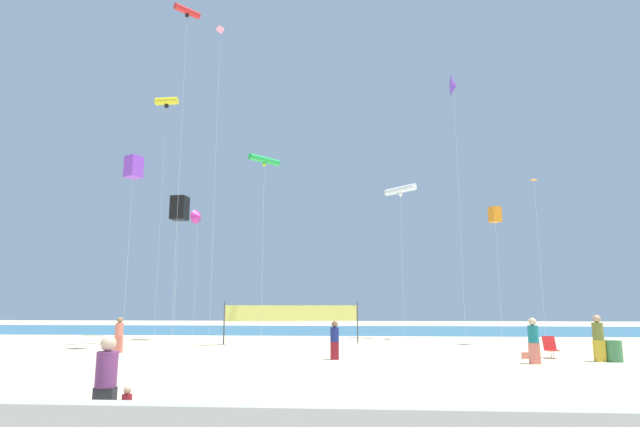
% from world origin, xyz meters
% --- Properties ---
extents(ground_plane, '(120.00, 120.00, 0.00)m').
position_xyz_m(ground_plane, '(0.00, 0.00, 0.00)').
color(ground_plane, beige).
extents(ocean_band, '(120.00, 20.00, 0.01)m').
position_xyz_m(ocean_band, '(0.00, 31.12, 0.00)').
color(ocean_band, teal).
rests_on(ocean_band, ground).
extents(mother_figure, '(0.37, 0.37, 1.62)m').
position_xyz_m(mother_figure, '(-3.00, -8.30, 0.86)').
color(mother_figure, '#2D2D33').
rests_on(mother_figure, ground).
extents(toddler_figure, '(0.17, 0.17, 0.76)m').
position_xyz_m(toddler_figure, '(-2.57, -8.36, 0.40)').
color(toddler_figure, '#99B28C').
rests_on(toddler_figure, ground).
extents(beachgoer_olive_shirt, '(0.41, 0.41, 1.79)m').
position_xyz_m(beachgoer_olive_shirt, '(10.75, 4.29, 0.96)').
color(beachgoer_olive_shirt, gold).
rests_on(beachgoer_olive_shirt, ground).
extents(beachgoer_coral_shirt, '(0.37, 0.37, 1.63)m').
position_xyz_m(beachgoer_coral_shirt, '(-9.80, 6.57, 0.87)').
color(beachgoer_coral_shirt, '#EA7260').
rests_on(beachgoer_coral_shirt, ground).
extents(beachgoer_navy_shirt, '(0.35, 0.35, 1.54)m').
position_xyz_m(beachgoer_navy_shirt, '(0.38, 4.23, 0.82)').
color(beachgoer_navy_shirt, maroon).
rests_on(beachgoer_navy_shirt, ground).
extents(beachgoer_teal_shirt, '(0.39, 0.39, 1.70)m').
position_xyz_m(beachgoer_teal_shirt, '(7.93, 3.21, 0.91)').
color(beachgoer_teal_shirt, '#EA7260').
rests_on(beachgoer_teal_shirt, ground).
extents(folding_beach_chair, '(0.52, 0.65, 0.89)m').
position_xyz_m(folding_beach_chair, '(9.36, 5.62, 0.47)').
color(folding_beach_chair, red).
rests_on(folding_beach_chair, ground).
extents(trash_barrel, '(0.59, 0.59, 0.82)m').
position_xyz_m(trash_barrel, '(11.27, 4.23, 0.41)').
color(trash_barrel, '#3F7F4C').
rests_on(trash_barrel, ground).
extents(volleyball_net, '(7.64, 1.57, 2.40)m').
position_xyz_m(volleyball_net, '(-2.53, 12.96, 1.63)').
color(volleyball_net, '#4C4C51').
rests_on(volleyball_net, ground).
extents(beach_handbag, '(0.33, 0.16, 0.26)m').
position_xyz_m(beach_handbag, '(8.22, 5.22, 0.13)').
color(beach_handbag, '#EA7260').
rests_on(beach_handbag, ground).
extents(kite_yellow_tube, '(1.74, 0.65, 17.94)m').
position_xyz_m(kite_yellow_tube, '(-13.22, 19.34, 17.59)').
color(kite_yellow_tube, silver).
rests_on(kite_yellow_tube, ground).
extents(kite_magenta_delta, '(0.93, 1.10, 8.95)m').
position_xyz_m(kite_magenta_delta, '(-10.08, 18.38, 8.44)').
color(kite_magenta_delta, silver).
rests_on(kite_magenta_delta, ground).
extents(kite_green_tube, '(1.66, 1.80, 10.63)m').
position_xyz_m(kite_green_tube, '(-3.98, 11.19, 10.41)').
color(kite_green_tube, silver).
rests_on(kite_green_tube, ground).
extents(kite_red_tube, '(1.39, 1.52, 20.23)m').
position_xyz_m(kite_red_tube, '(-8.96, 11.14, 19.92)').
color(kite_red_tube, silver).
rests_on(kite_red_tube, ground).
extents(kite_orange_diamond, '(0.64, 0.65, 10.05)m').
position_xyz_m(kite_orange_diamond, '(12.37, 15.15, 9.71)').
color(kite_orange_diamond, silver).
rests_on(kite_orange_diamond, ground).
extents(kite_pink_diamond, '(0.42, 0.41, 18.44)m').
position_xyz_m(kite_pink_diamond, '(-6.61, 10.40, 17.04)').
color(kite_pink_diamond, silver).
rests_on(kite_pink_diamond, ground).
extents(kite_white_tube, '(2.16, 2.15, 10.39)m').
position_xyz_m(kite_white_tube, '(4.32, 18.43, 10.14)').
color(kite_white_tube, silver).
rests_on(kite_white_tube, ground).
extents(kite_black_box, '(1.06, 1.06, 9.30)m').
position_xyz_m(kite_black_box, '(-10.41, 15.49, 8.51)').
color(kite_black_box, silver).
rests_on(kite_black_box, ground).
extents(kite_violet_box, '(0.98, 0.98, 9.98)m').
position_xyz_m(kite_violet_box, '(-10.45, 8.38, 9.39)').
color(kite_violet_box, silver).
rests_on(kite_violet_box, ground).
extents(kite_orange_box, '(0.71, 0.71, 7.81)m').
position_xyz_m(kite_orange_box, '(9.28, 12.93, 7.35)').
color(kite_orange_box, silver).
rests_on(kite_orange_box, ground).
extents(kite_violet_delta, '(0.48, 1.36, 17.85)m').
position_xyz_m(kite_violet_delta, '(8.07, 17.08, 17.15)').
color(kite_violet_delta, silver).
rests_on(kite_violet_delta, ground).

